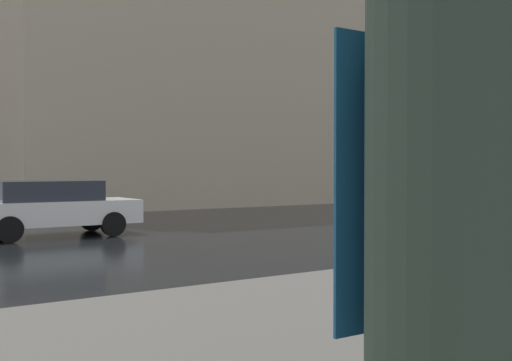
# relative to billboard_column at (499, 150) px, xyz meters

# --- Properties ---
(billboard_column) EXTENTS (1.43, 1.43, 3.26)m
(billboard_column) POSITION_rel_billboard_column_xyz_m (0.00, 0.00, 0.00)
(billboard_column) COLOR #28382D
(billboard_column) RESTS_ON sidewalk_pavement
(car_white) EXTENTS (1.85, 4.10, 1.41)m
(car_white) POSITION_rel_billboard_column_xyz_m (13.92, -1.58, -1.07)
(car_white) COLOR silver
(car_white) RESTS_ON ground_plane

